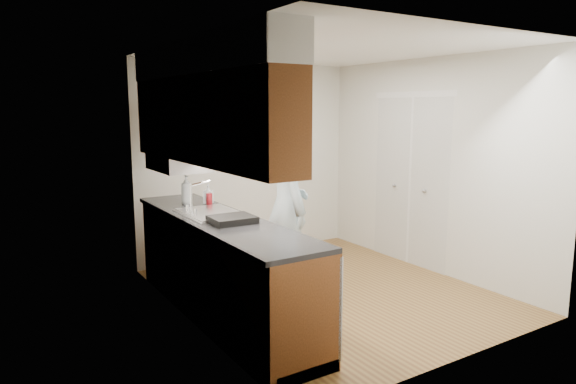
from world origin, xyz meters
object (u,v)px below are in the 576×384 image
object	(u,v)px
person	(287,195)
soda_can	(209,199)
dish_rack	(232,219)
soap_bottle_b	(208,194)
soap_bottle_a	(186,189)

from	to	relation	value
person	soda_can	size ratio (longest dim) A/B	18.07
person	dish_rack	bearing A→B (deg)	126.71
person	dish_rack	size ratio (longest dim) A/B	5.67
person	soap_bottle_b	size ratio (longest dim) A/B	10.69
soap_bottle_a	dish_rack	size ratio (longest dim) A/B	0.81
soap_bottle_b	dish_rack	xyz separation A→B (m)	(-0.20, -0.97, -0.07)
soap_bottle_a	soap_bottle_b	distance (m)	0.23
soap_bottle_a	dish_rack	world-z (taller)	soap_bottle_a
soda_can	soap_bottle_b	bearing A→B (deg)	73.84
person	soap_bottle_b	xyz separation A→B (m)	(-0.57, 0.64, -0.03)
soap_bottle_a	dish_rack	distance (m)	1.06
soap_bottle_b	soda_can	size ratio (longest dim) A/B	1.69
soap_bottle_b	soda_can	bearing A→B (deg)	-106.16
soap_bottle_a	soda_can	xyz separation A→B (m)	(0.18, -0.16, -0.09)
soap_bottle_b	dish_rack	distance (m)	0.99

